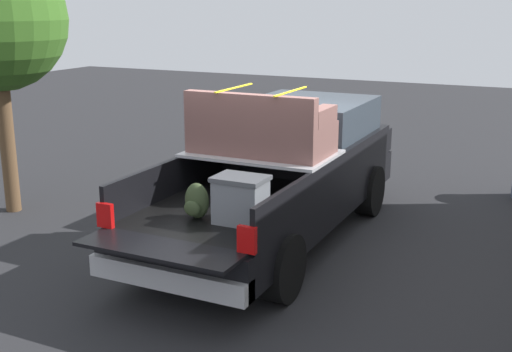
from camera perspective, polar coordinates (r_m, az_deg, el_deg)
ground_plane at (r=9.44m, az=1.60°, el=-5.62°), size 40.00×40.00×0.00m
pickup_truck at (r=9.47m, az=2.59°, el=0.55°), size 6.05×2.06×2.23m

